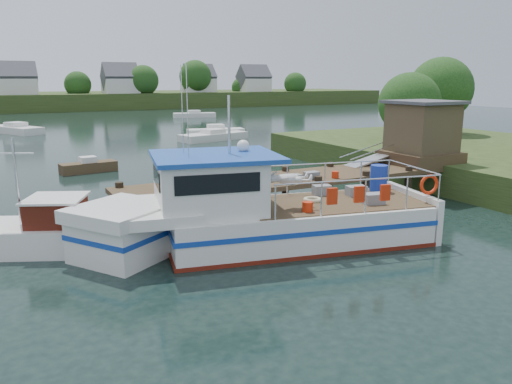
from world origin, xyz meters
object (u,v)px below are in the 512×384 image
lobster_boat (255,215)px  moored_far (194,115)px  moored_b (216,132)px  dock (382,150)px  work_boat (34,233)px  moored_d (16,129)px  moored_c (213,136)px  moored_rowboat (88,166)px

lobster_boat → moored_far: lobster_boat is taller
lobster_boat → moored_b: 32.69m
dock → work_boat: bearing=-177.4°
dock → moored_d: bearing=109.5°
moored_b → moored_c: size_ratio=0.83×
work_boat → moored_b: work_boat is taller
dock → lobster_boat: 9.52m
lobster_boat → work_boat: size_ratio=1.81×
work_boat → moored_far: (25.45, 51.80, -0.21)m
moored_b → moored_d: size_ratio=0.80×
lobster_boat → moored_d: size_ratio=1.74×
dock → moored_far: dock is taller
moored_rowboat → dock: bearing=-26.0°
work_boat → moored_rowboat: (4.04, 13.73, -0.24)m
lobster_boat → moored_c: (10.45, 27.99, -0.70)m
work_boat → moored_b: bearing=80.9°
moored_c → moored_b: bearing=58.4°
moored_c → lobster_boat: bearing=-114.5°
dock → moored_c: 24.45m
work_boat → moored_rowboat: size_ratio=2.03×
moored_rowboat → moored_c: moored_c is taller
dock → moored_d: 41.64m
lobster_boat → work_boat: lobster_boat is taller
moored_d → moored_rowboat: bearing=-80.8°
moored_d → moored_far: bearing=29.6°
moored_rowboat → moored_b: (14.27, 13.78, 0.09)m
moored_d → moored_c: bearing=-40.2°
dock → lobster_boat: size_ratio=1.34×
lobster_boat → moored_far: 57.96m
moored_rowboat → moored_d: moored_d is taller
dock → moored_rowboat: bearing=130.7°
work_boat → moored_d: work_boat is taller
moored_far → moored_c: 28.09m
moored_far → moored_d: size_ratio=0.90×
moored_d → work_boat: bearing=-88.6°
moored_rowboat → moored_c: bearing=64.2°
moored_far → moored_d: 26.87m
work_boat → moored_b: size_ratio=1.20×
lobster_boat → moored_c: lobster_boat is taller
work_boat → lobster_boat: bearing=0.0°
dock → moored_c: bearing=85.9°
lobster_boat → moored_b: bearing=80.9°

